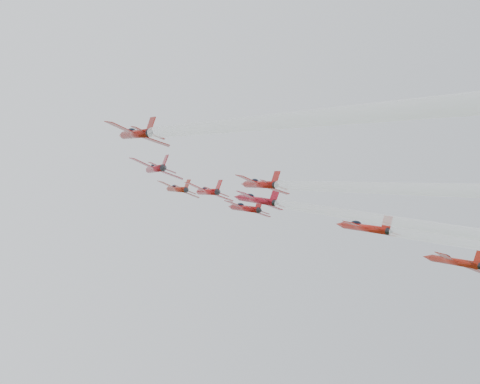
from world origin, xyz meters
TOP-DOWN VIEW (x-y plane):
  - jet_lead at (0.58, 26.59)m, footprint 9.98×12.49m
  - jet_row2_left at (-12.35, 11.07)m, footprint 10.48×13.12m
  - jet_row2_center at (0.09, 13.17)m, footprint 10.30×12.89m
  - jet_row2_right at (10.26, 15.20)m, footprint 10.60×13.27m
  - jet_center at (2.34, -38.74)m, footprint 9.80×88.84m
  - jet_rear_farleft at (-26.39, -49.63)m, footprint 9.55×86.54m

SIDE VIEW (x-z plane):
  - jet_rear_farleft at x=-26.39m, z-range 100.37..159.80m
  - jet_center at x=2.34m, z-range 106.99..168.00m
  - jet_row2_left at x=-12.35m, z-range 166.80..176.13m
  - jet_row2_center at x=0.09m, z-range 168.31..177.48m
  - jet_row2_right at x=10.26m, z-range 169.56..178.99m
  - jet_lead at x=0.58m, z-range 177.58..186.46m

